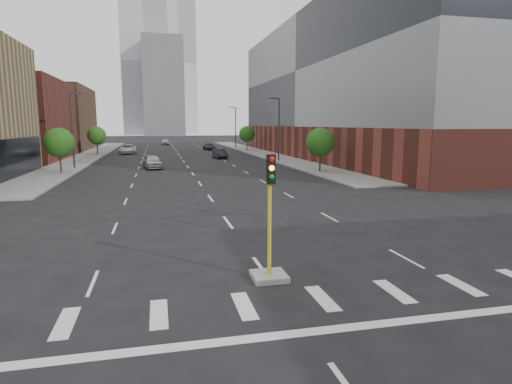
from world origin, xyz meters
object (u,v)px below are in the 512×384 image
object	(u,v)px
median_traffic_signal	(269,253)
car_distant	(165,142)
car_near_left	(152,162)
car_mid_right	(220,153)
car_far_left	(128,149)
car_deep_right	(210,147)

from	to	relation	value
median_traffic_signal	car_distant	xyz separation A→B (m)	(-1.63, 100.39, -0.16)
car_near_left	car_mid_right	size ratio (longest dim) A/B	1.06
median_traffic_signal	car_near_left	bearing A→B (deg)	96.25
car_near_left	car_distant	distance (m)	60.71
car_mid_right	car_far_left	world-z (taller)	car_far_left
car_far_left	median_traffic_signal	bearing A→B (deg)	-82.47
car_far_left	car_deep_right	xyz separation A→B (m)	(15.84, 7.93, -0.16)
car_far_left	car_distant	xyz separation A→B (m)	(7.27, 32.78, -0.04)
car_near_left	car_deep_right	xyz separation A→B (m)	(11.30, 35.80, -0.15)
car_deep_right	car_distant	world-z (taller)	car_distant
median_traffic_signal	car_far_left	xyz separation A→B (m)	(-8.90, 67.61, -0.13)
median_traffic_signal	car_near_left	world-z (taller)	median_traffic_signal
median_traffic_signal	car_near_left	xyz separation A→B (m)	(-4.35, 39.74, -0.13)
car_distant	car_deep_right	bearing A→B (deg)	-71.45
car_mid_right	car_far_left	size ratio (longest dim) A/B	0.77
median_traffic_signal	car_near_left	size ratio (longest dim) A/B	0.89
car_near_left	car_far_left	world-z (taller)	car_far_left
car_near_left	car_deep_right	world-z (taller)	car_near_left
car_mid_right	car_far_left	bearing A→B (deg)	131.81
car_far_left	car_mid_right	bearing A→B (deg)	-43.59
car_near_left	car_mid_right	bearing A→B (deg)	44.59
median_traffic_signal	car_distant	distance (m)	100.40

